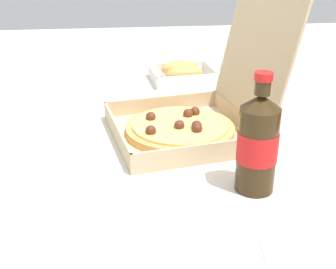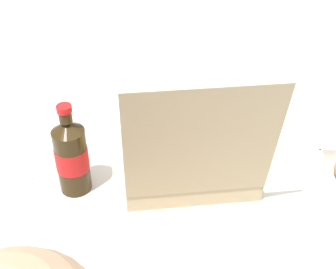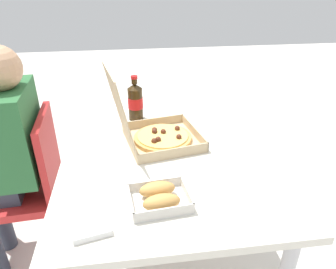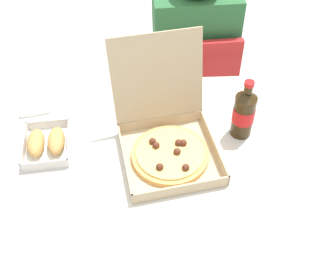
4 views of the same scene
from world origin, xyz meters
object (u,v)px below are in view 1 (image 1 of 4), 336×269
bread_side_box (182,73)px  pizza_box_open (194,114)px  cola_bottle (258,143)px  napkin_pile (242,69)px  paper_menu (319,266)px

bread_side_box → pizza_box_open: bearing=-3.9°
bread_side_box → cola_bottle: bearing=3.9°
pizza_box_open → cola_bottle: 0.27m
bread_side_box → napkin_pile: bread_side_box is taller
bread_side_box → cola_bottle: (0.65, 0.04, 0.07)m
napkin_pile → cola_bottle: bearing=-12.9°
pizza_box_open → cola_bottle: size_ratio=1.85×
paper_menu → napkin_pile: napkin_pile is taller
cola_bottle → paper_menu: size_ratio=1.07×
bread_side_box → paper_menu: (0.87, 0.08, -0.02)m
paper_menu → napkin_pile: size_ratio=1.91×
bread_side_box → cola_bottle: cola_bottle is taller
cola_bottle → napkin_pile: 0.76m
bread_side_box → napkin_pile: (-0.08, 0.21, -0.02)m
pizza_box_open → cola_bottle: (0.25, 0.07, 0.05)m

